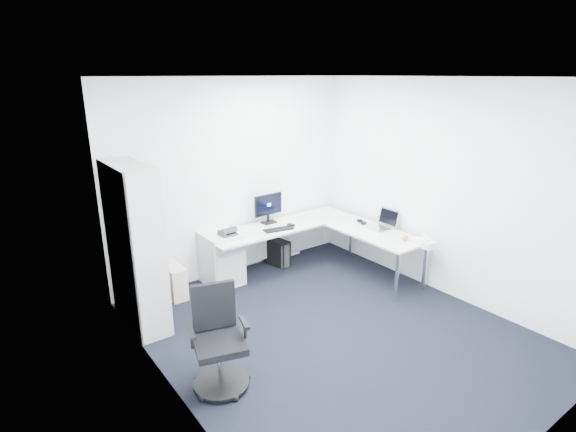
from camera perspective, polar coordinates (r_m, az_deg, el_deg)
ground at (r=5.16m, az=5.79°, el=-14.40°), size 4.20×4.20×0.00m
ceiling at (r=4.38m, az=6.93°, el=17.12°), size 4.20×4.20×0.00m
wall_back at (r=6.24m, az=-6.89°, el=4.73°), size 3.60×0.02×2.70m
wall_front at (r=3.48m, az=30.69°, el=-8.41°), size 3.60×0.02×2.70m
wall_left at (r=3.68m, az=-14.87°, el=-5.02°), size 0.02×4.20×2.70m
wall_right at (r=5.93m, az=19.25°, el=3.17°), size 0.02×4.20×2.70m
l_desk at (r=6.28m, az=1.03°, el=-4.78°), size 2.30×1.29×0.67m
drawer_pedestal at (r=6.17m, az=-8.57°, el=-5.24°), size 0.46×0.57×0.71m
bookshelf at (r=5.17m, az=-18.82°, el=-3.79°), size 0.36×0.93×1.85m
task_chair at (r=4.16m, az=-8.71°, el=-15.48°), size 0.66×0.66×0.94m
black_pc_tower at (r=6.69m, az=-1.37°, el=-4.62°), size 0.24×0.42×0.39m
beige_pc_tower at (r=5.95m, az=-14.30°, el=-8.00°), size 0.20×0.44×0.42m
power_strip at (r=7.08m, az=0.25°, el=-4.86°), size 0.35×0.07×0.04m
monitor at (r=6.42m, az=-2.47°, el=0.99°), size 0.47×0.17×0.44m
black_keyboard at (r=6.19m, az=-1.21°, el=-1.71°), size 0.43×0.21×0.02m
mouse at (r=6.34m, az=0.37°, el=-1.16°), size 0.06×0.10×0.03m
desk_phone at (r=5.95m, az=-7.66°, el=-2.05°), size 0.21×0.21×0.14m
laptop at (r=6.33m, az=11.33°, el=-0.49°), size 0.37×0.36×0.25m
white_keyboard at (r=6.19m, az=10.42°, el=-2.05°), size 0.12×0.38×0.01m
headphones at (r=6.56m, az=9.34°, el=-0.65°), size 0.18×0.22×0.05m
orange_fruit at (r=5.99m, az=14.62°, el=-2.65°), size 0.08×0.08×0.08m
tissue_box at (r=5.84m, az=17.03°, el=-3.35°), size 0.16×0.27×0.09m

